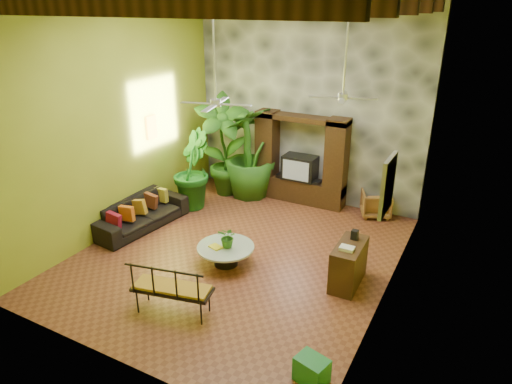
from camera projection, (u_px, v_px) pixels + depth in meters
The scene contains 22 objects.
ground at pixel (239, 253), 9.50m from camera, with size 7.00×7.00×0.00m, color brown.
back_wall at pixel (308, 103), 11.39m from camera, with size 6.00×0.02×5.00m, color olive.
left_wall at pixel (118, 119), 9.84m from camera, with size 0.02×7.00×5.00m, color olive.
right_wall at pixel (401, 162), 7.23m from camera, with size 0.02×7.00×5.00m, color olive.
stone_accent_wall at pixel (307, 104), 11.34m from camera, with size 5.98×0.10×4.98m, color #3E4046.
ceiling_beams at pixel (235, 6), 7.66m from camera, with size 5.95×5.36×0.22m.
entertainment_center at pixel (300, 166), 11.68m from camera, with size 2.40×0.55×2.30m.
ceiling_fan_front at pixel (215, 91), 7.95m from camera, with size 1.28×1.28×1.86m.
ceiling_fan_back at pixel (344, 86), 8.47m from camera, with size 1.28×1.28×1.86m.
wall_art_mask at pixel (151, 127), 10.79m from camera, with size 0.06×0.32×0.55m, color yellow.
wall_art_painting at pixel (388, 185), 6.84m from camera, with size 0.06×0.70×0.90m, color teal.
sofa at pixel (140, 213), 10.52m from camera, with size 2.34×0.91×0.68m, color black.
wicker_armchair at pixel (376, 204), 11.07m from camera, with size 0.67×0.69×0.62m, color olive.
tall_plant_a at pixel (223, 146), 11.96m from camera, with size 1.43×0.97×2.71m, color #29631A.
tall_plant_b at pixel (191, 169), 11.35m from camera, with size 1.08×0.87×1.97m, color #185D1A.
tall_plant_c at pixel (250, 152), 11.92m from camera, with size 1.36×1.36×2.42m, color #295F19.
coffee_table at pixel (226, 253), 9.03m from camera, with size 1.13×1.13×0.40m.
centerpiece_plant at pixel (228, 237), 8.87m from camera, with size 0.38×0.33×0.42m, color #2C641A.
yellow_tray at pixel (216, 247), 8.92m from camera, with size 0.25×0.18×0.03m, color yellow.
iron_bench at pixel (169, 287), 7.44m from camera, with size 1.41×0.77×0.57m.
side_console at pixel (348, 264), 8.34m from camera, with size 0.46×1.01×0.81m, color #351D11.
green_bin at pixel (312, 370), 6.24m from camera, with size 0.43×0.32×0.38m, color #228026.
Camera 1 is at (4.21, -7.13, 4.85)m, focal length 32.00 mm.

